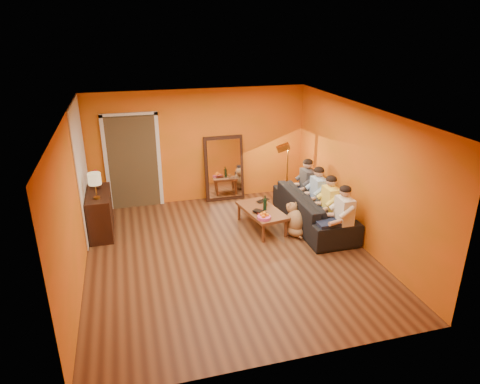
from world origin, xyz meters
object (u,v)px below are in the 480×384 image
object	(u,v)px
dog	(295,219)
tumbler	(265,204)
floor_lamp	(287,175)
coffee_table	(261,219)
person_far_left	(344,217)
vase	(97,184)
mirror_frame	(224,168)
person_mid_right	(318,195)
sofa	(314,209)
wine_bottle	(265,203)
sideboard	(100,213)
person_far_right	(307,186)
laptop	(265,201)
person_mid_left	(330,205)
table_lamp	(95,186)

from	to	relation	value
dog	tumbler	xyz separation A→B (m)	(-0.44, 0.56, 0.13)
floor_lamp	coffee_table	bearing A→B (deg)	-118.42
person_far_left	vase	size ratio (longest dim) A/B	6.71
mirror_frame	tumbler	world-z (taller)	mirror_frame
person_mid_right	tumbler	size ratio (longest dim) A/B	12.11
sofa	floor_lamp	size ratio (longest dim) A/B	1.67
wine_bottle	tumbler	distance (m)	0.21
sideboard	person_far_right	size ratio (longest dim) A/B	0.97
sideboard	person_far_left	xyz separation A→B (m)	(4.37, -1.80, 0.18)
coffee_table	person_far_right	world-z (taller)	person_far_right
sideboard	laptop	bearing A→B (deg)	-5.55
coffee_table	tumbler	bearing A→B (deg)	35.25
person_mid_right	laptop	distance (m)	1.12
coffee_table	person_far_right	bearing A→B (deg)	13.57
coffee_table	laptop	bearing A→B (deg)	53.03
person_mid_right	vase	bearing A→B (deg)	167.77
wine_bottle	person_far_right	bearing A→B (deg)	26.21
laptop	vase	size ratio (longest dim) A/B	1.73
tumbler	dog	bearing A→B (deg)	-52.17
floor_lamp	person_far_left	size ratio (longest dim) A/B	1.18
person_far_right	vase	bearing A→B (deg)	174.81
person_mid_left	laptop	xyz separation A→B (m)	(-1.04, 0.92, -0.18)
person_far_left	laptop	xyz separation A→B (m)	(-1.04, 1.47, -0.18)
table_lamp	person_mid_right	bearing A→B (deg)	-5.19
sideboard	vase	distance (m)	0.57
dog	tumbler	distance (m)	0.73
person_mid_left	mirror_frame	bearing A→B (deg)	124.17
floor_lamp	person_mid_right	xyz separation A→B (m)	(0.30, -1.02, -0.11)
sideboard	wine_bottle	world-z (taller)	sideboard
sofa	vase	distance (m)	4.41
mirror_frame	laptop	size ratio (longest dim) A/B	4.84
person_mid_left	tumbler	xyz separation A→B (m)	(-1.10, 0.69, -0.14)
sideboard	coffee_table	bearing A→B (deg)	-12.07
wine_bottle	floor_lamp	bearing A→B (deg)	50.05
dog	vase	world-z (taller)	vase
dog	tumbler	world-z (taller)	dog
wine_bottle	laptop	distance (m)	0.44
tumbler	person_mid_right	bearing A→B (deg)	-7.43
sofa	coffee_table	distance (m)	1.11
dog	laptop	world-z (taller)	dog
sofa	person_far_right	world-z (taller)	person_far_right
coffee_table	person_mid_right	world-z (taller)	person_mid_right
sideboard	laptop	distance (m)	3.34
sofa	person_far_right	xyz separation A→B (m)	(0.13, 0.65, 0.26)
sideboard	person_mid_left	size ratio (longest dim) A/B	0.97
table_lamp	wine_bottle	distance (m)	3.27
person_far_right	tumbler	xyz separation A→B (m)	(-1.10, -0.41, -0.14)
dog	vase	bearing A→B (deg)	169.50
coffee_table	laptop	xyz separation A→B (m)	(0.18, 0.35, 0.22)
coffee_table	dog	distance (m)	0.72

